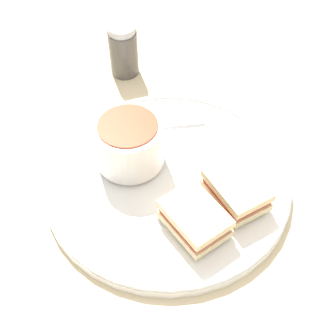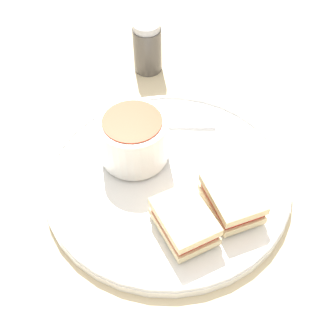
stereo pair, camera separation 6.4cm
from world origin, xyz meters
name	(u,v)px [view 2 (the right image)]	position (x,y,z in m)	size (l,w,h in m)	color
ground_plane	(168,184)	(0.00, 0.00, 0.00)	(2.40, 2.40, 0.00)	beige
plate	(168,180)	(0.00, 0.00, 0.01)	(0.34, 0.34, 0.02)	white
soup_bowl	(134,138)	(-0.01, -0.06, 0.05)	(0.10, 0.10, 0.07)	white
spoon	(162,123)	(-0.08, -0.06, 0.02)	(0.07, 0.10, 0.01)	silver
sandwich_half_near	(184,221)	(0.06, 0.06, 0.03)	(0.10, 0.10, 0.03)	beige
sandwich_half_far	(234,196)	(0.00, 0.10, 0.03)	(0.10, 0.10, 0.03)	beige
salt_shaker	(147,47)	(-0.21, -0.16, 0.05)	(0.05, 0.05, 0.09)	#4C4742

